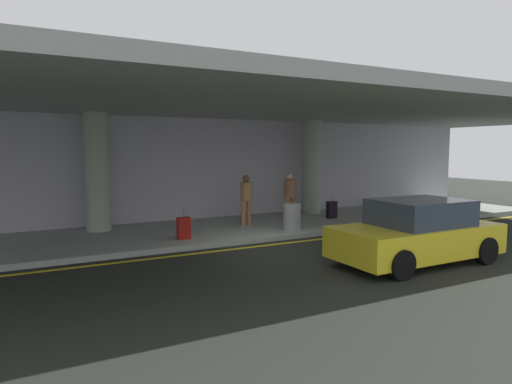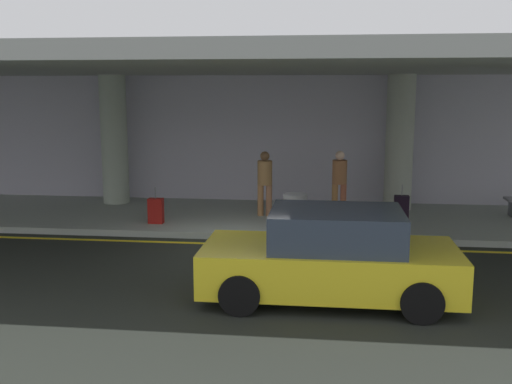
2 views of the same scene
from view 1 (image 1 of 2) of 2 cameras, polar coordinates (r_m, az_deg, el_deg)
ground_plane at (r=11.86m, az=3.25°, el=-7.47°), size 60.00×60.00×0.00m
sidewalk at (r=14.53m, az=-3.07°, el=-4.75°), size 26.00×4.20×0.15m
lane_stripe_yellow at (r=12.38m, az=1.76°, el=-6.89°), size 26.00×0.14×0.01m
support_column_left_mid at (r=14.41m, az=-19.91°, el=2.45°), size 0.75×0.75×3.65m
support_column_center at (r=17.41m, az=7.20°, el=3.21°), size 0.75×0.75×3.65m
ceiling_overhang at (r=13.91m, az=-2.28°, el=10.82°), size 28.00×13.20×0.30m
terminal_back_wall at (r=16.39m, az=-6.40°, el=2.82°), size 26.00×0.30×3.80m
car_yellow_taxi at (r=11.05m, az=20.19°, el=-5.00°), size 4.10×1.92×1.50m
traveler_with_luggage at (r=14.53m, az=-1.29°, el=-0.61°), size 0.38×0.38×1.68m
person_waiting_for_ride at (r=15.78m, az=4.37°, el=-0.13°), size 0.38×0.38×1.68m
suitcase_upright_primary at (r=12.55m, az=-9.37°, el=-4.66°), size 0.36×0.22×0.90m
suitcase_upright_secondary at (r=16.37m, az=9.80°, el=-2.29°), size 0.36×0.22×0.90m
bench_metal at (r=19.24m, az=16.81°, el=-1.16°), size 1.60×0.50×0.48m
trash_bin_steel at (r=13.76m, az=4.69°, el=-3.23°), size 0.56×0.56×0.85m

